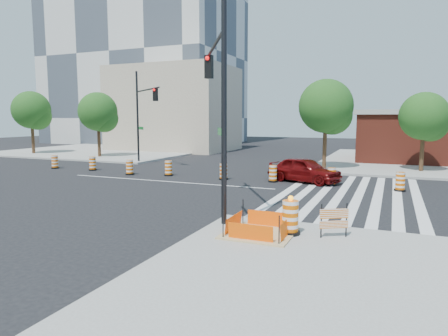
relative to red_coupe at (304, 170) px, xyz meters
The scene contains 23 objects.
ground 8.58m from the red_coupe, 158.82° to the right, with size 120.00×120.00×0.00m, color black.
sidewalk_nw 29.95m from the red_coupe, 150.13° to the left, with size 22.00×22.00×0.15m, color gray.
crosswalk_east 4.36m from the red_coupe, 45.95° to the right, with size 6.75×13.50×0.01m.
lane_centerline 8.58m from the red_coupe, 158.82° to the right, with size 14.00×0.12×0.01m, color silver.
excavation_pit 12.14m from the red_coupe, 85.11° to the right, with size 2.20×2.20×0.90m.
beige_midrise 27.82m from the red_coupe, 136.55° to the left, with size 14.00×10.00×10.00m, color tan.
red_coupe is the anchor object (origin of this frame).
signal_pole_se 10.89m from the red_coupe, 98.35° to the right, with size 3.44×5.72×8.65m.
signal_pole_nw 15.45m from the red_coupe, 164.32° to the left, with size 4.64×3.78×7.74m.
pit_drum 11.89m from the red_coupe, 80.49° to the right, with size 0.65×0.65×1.28m.
barricade 11.99m from the red_coupe, 73.97° to the right, with size 0.82×0.51×1.09m.
tree_north_a 31.71m from the red_coupe, 166.62° to the left, with size 3.97×3.97×6.74m.
tree_north_b 23.07m from the red_coupe, 161.71° to the left, with size 3.77×3.77×6.40m.
tree_north_c 7.37m from the red_coupe, 87.77° to the left, with size 3.98×3.98×6.77m.
tree_north_d 10.54m from the red_coupe, 46.96° to the left, with size 3.37×3.37×5.72m.
median_drum_0 19.26m from the red_coupe, behind, with size 0.60×0.60×1.02m.
median_drum_1 15.78m from the red_coupe, behind, with size 0.60×0.60×1.02m.
median_drum_2 11.89m from the red_coupe, behind, with size 0.60×0.60×1.02m.
median_drum_3 9.11m from the red_coupe, behind, with size 0.60×0.60×1.02m.
median_drum_4 5.05m from the red_coupe, 168.30° to the right, with size 0.60×0.60×1.18m.
median_drum_5 1.93m from the red_coupe, 158.80° to the right, with size 0.60×0.60×1.02m.
median_drum_6 1.81m from the red_coupe, 16.91° to the right, with size 0.60×0.60×1.02m.
median_drum_7 5.48m from the red_coupe, 11.12° to the right, with size 0.60×0.60×1.02m.
Camera 1 is at (12.86, -21.07, 3.89)m, focal length 32.00 mm.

